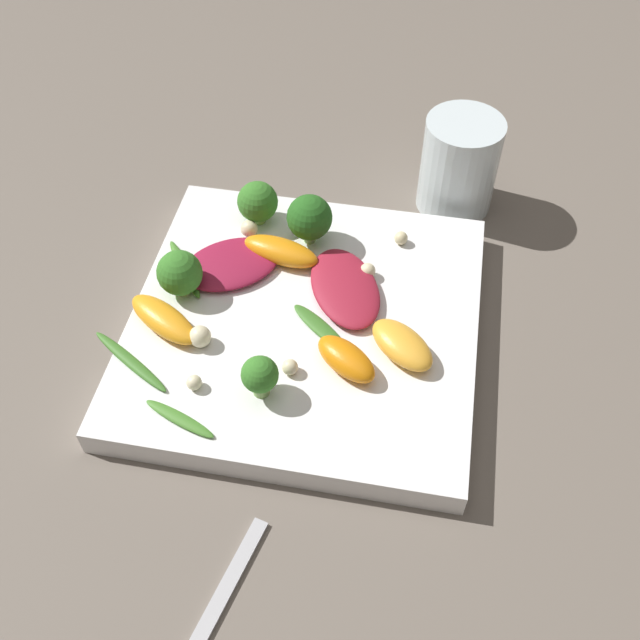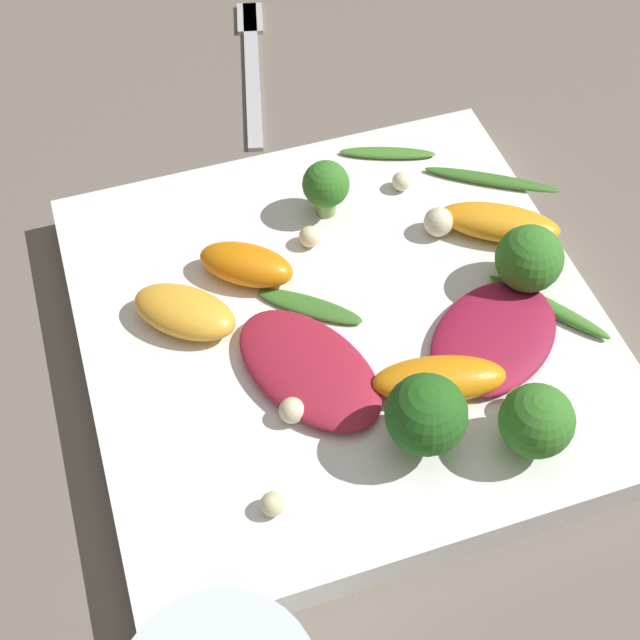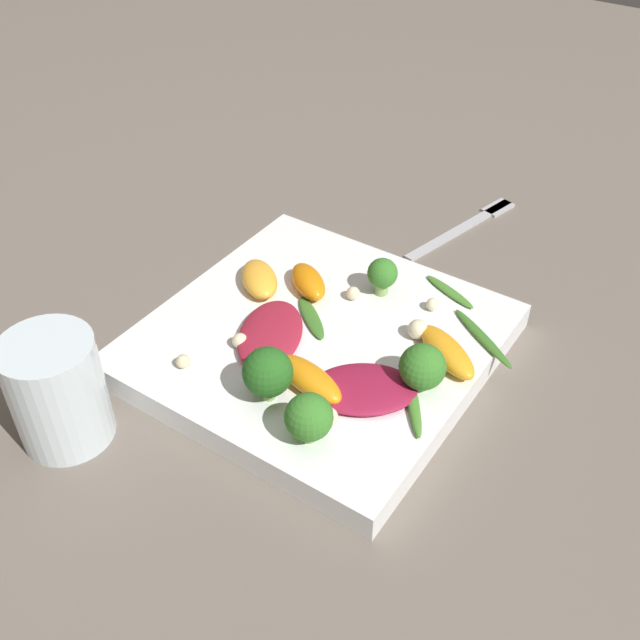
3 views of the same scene
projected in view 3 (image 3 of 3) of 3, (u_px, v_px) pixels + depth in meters
ground_plane at (318, 353)px, 0.71m from camera, size 2.40×2.40×0.00m
plate at (318, 343)px, 0.70m from camera, size 0.30×0.30×0.03m
drinking_glass at (57, 391)px, 0.60m from camera, size 0.08×0.08×0.10m
fork at (472, 221)px, 0.88m from camera, size 0.18×0.06×0.01m
radicchio_leaf_0 at (364, 389)px, 0.63m from camera, size 0.10×0.11×0.01m
radicchio_leaf_1 at (270, 334)px, 0.68m from camera, size 0.11×0.09×0.01m
orange_segment_0 at (309, 379)px, 0.63m from camera, size 0.04×0.08×0.02m
orange_segment_1 at (308, 282)px, 0.73m from camera, size 0.06×0.06×0.02m
orange_segment_2 at (259, 279)px, 0.74m from camera, size 0.07×0.07×0.02m
orange_segment_3 at (447, 352)px, 0.66m from camera, size 0.06×0.08×0.02m
broccoli_floret_0 at (268, 373)px, 0.61m from camera, size 0.04×0.04×0.05m
broccoli_floret_1 at (309, 418)px, 0.58m from camera, size 0.04×0.04×0.04m
broccoli_floret_2 at (382, 274)px, 0.72m from camera, size 0.03×0.03×0.04m
broccoli_floret_3 at (422, 367)px, 0.62m from camera, size 0.04×0.04×0.04m
arugula_sprig_0 at (311, 317)px, 0.70m from camera, size 0.05×0.06×0.00m
arugula_sprig_1 at (450, 292)px, 0.73m from camera, size 0.03×0.06×0.00m
arugula_sprig_2 at (413, 402)px, 0.62m from camera, size 0.07×0.05×0.01m
arugula_sprig_3 at (483, 338)px, 0.68m from camera, size 0.06×0.08×0.01m
macadamia_nut_0 at (433, 304)px, 0.71m from camera, size 0.01×0.01×0.01m
macadamia_nut_1 at (183, 361)px, 0.65m from camera, size 0.01×0.01×0.01m
macadamia_nut_2 at (240, 341)px, 0.67m from camera, size 0.01×0.01×0.01m
macadamia_nut_3 at (418, 329)px, 0.68m from camera, size 0.02×0.02×0.02m
macadamia_nut_4 at (353, 293)px, 0.72m from camera, size 0.01×0.01×0.01m
macadamia_nut_5 at (328, 417)px, 0.60m from camera, size 0.02×0.02×0.02m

